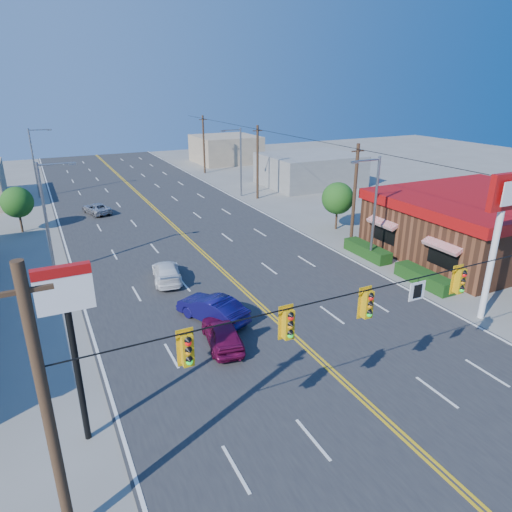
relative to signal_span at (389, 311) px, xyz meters
name	(u,v)px	position (x,y,z in m)	size (l,w,h in m)	color
ground	(379,415)	(0.12, 0.00, -4.89)	(160.00, 160.00, 0.00)	gray
road	(209,258)	(0.12, 20.00, -4.86)	(20.00, 120.00, 0.06)	#2D2D30
signal_span	(389,311)	(0.00, 0.00, 0.00)	(24.32, 0.34, 9.00)	#47301E
kfc	(477,224)	(20.02, 12.00, -2.51)	(16.30, 12.40, 4.70)	brown
kfc_pylon	(500,218)	(11.12, 4.00, 1.16)	(2.20, 0.36, 8.50)	white
pizza_hut_sign	(69,320)	(-10.88, 4.00, 0.30)	(1.90, 0.30, 6.85)	black
streetlight_se	(373,205)	(10.91, 14.00, -0.37)	(2.55, 0.25, 8.00)	gray
streetlight_ne	(239,158)	(10.91, 38.00, -0.37)	(2.55, 0.25, 8.00)	gray
streetlight_sw	(48,213)	(-10.67, 22.00, -0.37)	(2.55, 0.25, 8.00)	gray
streetlight_nw	(35,159)	(-10.67, 48.00, -0.37)	(2.55, 0.25, 8.00)	gray
utility_pole_near	(354,195)	(12.32, 18.00, -0.69)	(0.28, 0.28, 8.40)	#47301E
utility_pole_mid	(258,163)	(12.32, 36.00, -0.69)	(0.28, 0.28, 8.40)	#47301E
utility_pole_far	(204,145)	(12.32, 54.00, -0.69)	(0.28, 0.28, 8.40)	#47301E
tree_kfc_rear	(338,198)	(13.62, 22.00, -1.95)	(2.94, 2.94, 4.41)	#47301E
tree_west	(17,202)	(-12.88, 34.00, -2.09)	(2.80, 2.80, 4.20)	#47301E
bld_east_mid	(310,170)	(22.12, 40.00, -2.89)	(12.00, 10.00, 4.00)	gray
bld_east_far	(226,149)	(19.12, 62.00, -2.69)	(10.00, 10.00, 4.40)	tan
car_magenta	(222,334)	(-3.67, 7.84, -4.19)	(1.64, 4.08, 1.39)	maroon
car_blue	(213,310)	(-3.19, 10.51, -4.14)	(1.59, 4.55, 1.50)	#100D4F
car_white	(167,273)	(-3.99, 17.20, -4.24)	(1.79, 4.41, 1.28)	white
car_silver	(96,209)	(-5.83, 37.21, -4.32)	(1.87, 4.06, 1.13)	#B6B5BB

